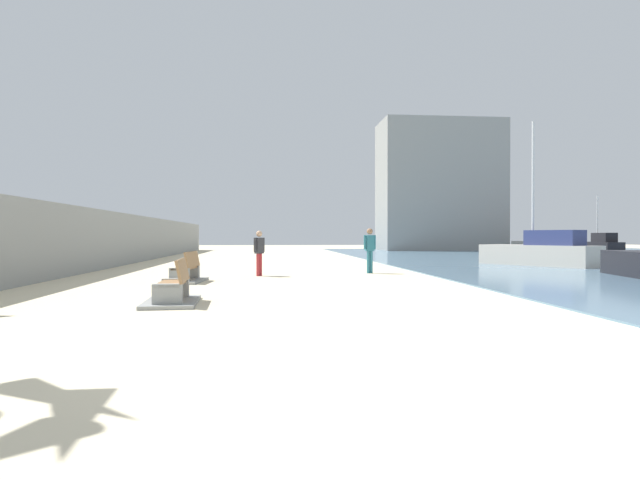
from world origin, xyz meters
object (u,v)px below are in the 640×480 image
object	(u,v)px
bench_near	(173,293)
boat_outer	(541,252)
boat_far_left	(600,244)
bench_far	(186,275)
boat_far_right	(541,245)
person_standing	(259,250)
person_walking	(370,247)

from	to	relation	value
bench_near	boat_outer	size ratio (longest dim) A/B	0.31
boat_outer	boat_far_left	xyz separation A→B (m)	(19.60, 25.71, -0.03)
bench_far	boat_far_right	size ratio (longest dim) A/B	0.31
boat_far_left	boat_far_right	bearing A→B (deg)	-148.24
person_standing	boat_far_left	world-z (taller)	boat_far_left
person_walking	boat_outer	size ratio (longest dim) A/B	0.25
person_walking	boat_far_right	world-z (taller)	person_walking
bench_far	boat_far_left	world-z (taller)	boat_far_left
bench_near	boat_far_left	bearing A→B (deg)	48.03
person_walking	bench_near	bearing A→B (deg)	-123.83
bench_far	person_walking	size ratio (longest dim) A/B	1.24
boat_outer	person_standing	bearing A→B (deg)	-159.81
person_walking	boat_far_left	xyz separation A→B (m)	(28.70, 29.60, -0.36)
boat_far_left	person_walking	bearing A→B (deg)	-134.12
person_standing	boat_far_left	bearing A→B (deg)	42.86
bench_far	boat_far_right	bearing A→B (deg)	46.22
boat_far_right	boat_far_left	xyz separation A→B (m)	(9.04, 5.60, 0.01)
bench_far	person_standing	world-z (taller)	person_standing
person_standing	boat_far_right	distance (m)	34.68
bench_near	boat_far_right	xyz separation A→B (m)	(25.72, 33.04, 0.43)
bench_far	boat_far_right	xyz separation A→B (m)	(26.28, 27.43, 0.43)
person_walking	boat_far_right	distance (m)	31.03
bench_far	person_walking	distance (m)	7.50
person_standing	boat_far_right	bearing A→B (deg)	46.25
boat_far_right	boat_far_left	size ratio (longest dim) A/B	1.06
bench_near	boat_far_right	distance (m)	41.88
boat_far_right	boat_outer	world-z (taller)	boat_outer
person_walking	boat_far_right	size ratio (longest dim) A/B	0.25
bench_far	boat_outer	world-z (taller)	boat_outer
bench_far	person_standing	xyz separation A→B (m)	(2.30, 2.37, 0.73)
bench_far	bench_near	bearing A→B (deg)	-84.31
person_standing	boat_outer	bearing A→B (deg)	20.19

